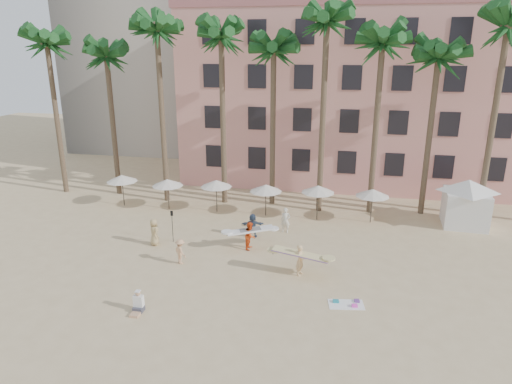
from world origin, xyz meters
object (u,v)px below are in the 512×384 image
Objects in this scene: pink_hotel at (372,96)px; carrier_white at (250,235)px; carrier_yellow at (300,258)px; cabana at (467,199)px.

carrier_white is (-7.89, -19.76, -7.02)m from pink_hotel.
carrier_yellow is at bearing -39.36° from carrier_white.
pink_hotel is 15.45m from cabana.
carrier_white is (-3.58, 2.94, -0.06)m from carrier_yellow.
pink_hotel is 22.40m from carrier_white.
carrier_yellow is 4.63m from carrier_white.
carrier_yellow is 1.07× the size of carrier_white.
pink_hotel is 10.52× the size of carrier_yellow.
cabana is 15.00m from carrier_yellow.
pink_hotel is 11.28× the size of carrier_white.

